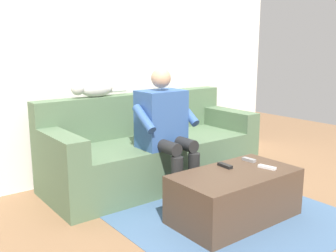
{
  "coord_description": "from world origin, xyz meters",
  "views": [
    {
      "loc": [
        2.07,
        2.83,
        1.31
      ],
      "look_at": [
        0.0,
        0.13,
        0.59
      ],
      "focal_mm": 40.92,
      "sensor_mm": 36.0,
      "label": 1
    }
  ],
  "objects": [
    {
      "name": "remote_black",
      "position": [
        -0.03,
        0.82,
        0.39
      ],
      "size": [
        0.05,
        0.14,
        0.02
      ],
      "primitive_type": "cube",
      "rotation": [
        0.0,
        0.0,
        4.67
      ],
      "color": "black",
      "rests_on": "coffee_table"
    },
    {
      "name": "floor_rug",
      "position": [
        0.0,
        0.85,
        0.0
      ],
      "size": [
        1.63,
        1.67,
        0.01
      ],
      "primitive_type": "cube",
      "color": "#426084",
      "rests_on": "ground"
    },
    {
      "name": "cat_on_backrest",
      "position": [
        0.47,
        -0.41,
        0.92
      ],
      "size": [
        0.57,
        0.14,
        0.16
      ],
      "color": "silver",
      "rests_on": "couch"
    },
    {
      "name": "remote_white",
      "position": [
        -0.26,
        1.05,
        0.38
      ],
      "size": [
        0.07,
        0.15,
        0.02
      ],
      "primitive_type": "cube",
      "rotation": [
        0.0,
        0.0,
        1.79
      ],
      "color": "white",
      "rests_on": "coffee_table"
    },
    {
      "name": "back_wall",
      "position": [
        0.0,
        -0.62,
        1.22
      ],
      "size": [
        4.16,
        0.06,
        2.45
      ],
      "primitive_type": "cube",
      "color": "silver",
      "rests_on": "ground"
    },
    {
      "name": "ground_plane",
      "position": [
        0.0,
        0.6,
        0.0
      ],
      "size": [
        8.0,
        8.0,
        0.0
      ],
      "primitive_type": "plane",
      "color": "#846042"
    },
    {
      "name": "couch",
      "position": [
        0.0,
        -0.13,
        0.3
      ],
      "size": [
        2.11,
        0.81,
        0.84
      ],
      "color": "#516B4C",
      "rests_on": "ground"
    },
    {
      "name": "person_solo_seated",
      "position": [
        0.12,
        0.23,
        0.63
      ],
      "size": [
        0.54,
        0.53,
        1.12
      ],
      "color": "#335693",
      "rests_on": "ground"
    },
    {
      "name": "coffee_table",
      "position": [
        0.0,
        0.96,
        0.19
      ],
      "size": [
        0.98,
        0.53,
        0.38
      ],
      "color": "#4C3828",
      "rests_on": "ground"
    },
    {
      "name": "remote_gray",
      "position": [
        -0.3,
        0.84,
        0.39
      ],
      "size": [
        0.05,
        0.12,
        0.02
      ],
      "primitive_type": "cube",
      "rotation": [
        0.0,
        0.0,
        4.78
      ],
      "color": "gray",
      "rests_on": "coffee_table"
    }
  ]
}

